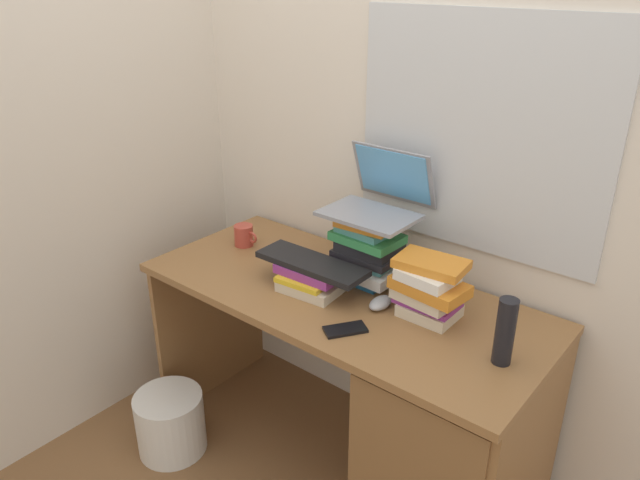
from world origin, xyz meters
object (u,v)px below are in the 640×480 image
at_px(laptop, 379,198).
at_px(water_bottle, 505,332).
at_px(computer_mouse, 381,303).
at_px(mug, 244,235).
at_px(desk, 424,419).
at_px(wastebasket, 171,423).
at_px(book_stack_tall, 368,250).
at_px(keyboard, 312,263).
at_px(book_stack_side, 428,289).
at_px(cell_phone, 345,329).
at_px(book_stack_keyboard_riser, 312,278).

height_order(laptop, water_bottle, laptop).
distance_m(computer_mouse, mug, 0.73).
bearing_deg(water_bottle, desk, 178.07).
xyz_separation_m(desk, wastebasket, (-0.94, -0.38, -0.29)).
bearing_deg(wastebasket, laptop, 46.29).
xyz_separation_m(desk, computer_mouse, (-0.22, 0.03, 0.37)).
relative_size(laptop, mug, 2.86).
distance_m(book_stack_tall, water_bottle, 0.63).
relative_size(keyboard, water_bottle, 2.00).
distance_m(book_stack_tall, book_stack_side, 0.32).
height_order(book_stack_tall, computer_mouse, book_stack_tall).
distance_m(desk, cell_phone, 0.45).
relative_size(book_stack_tall, cell_phone, 1.85).
height_order(keyboard, water_bottle, water_bottle).
bearing_deg(book_stack_keyboard_riser, desk, 2.69).
bearing_deg(mug, wastebasket, -90.42).
distance_m(keyboard, mug, 0.47).
relative_size(desk, book_stack_side, 5.85).
distance_m(book_stack_tall, computer_mouse, 0.23).
bearing_deg(cell_phone, computer_mouse, 122.43).
height_order(book_stack_keyboard_riser, wastebasket, book_stack_keyboard_riser).
bearing_deg(desk, mug, 174.81).
bearing_deg(water_bottle, book_stack_side, 164.52).
bearing_deg(cell_phone, mug, -165.52).
xyz_separation_m(computer_mouse, wastebasket, (-0.73, -0.40, -0.65)).
height_order(keyboard, mug, keyboard).
bearing_deg(keyboard, mug, 165.82).
xyz_separation_m(laptop, cell_phone, (0.15, -0.39, -0.30)).
height_order(laptop, keyboard, laptop).
distance_m(laptop, water_bottle, 0.68).
bearing_deg(cell_phone, book_stack_keyboard_riser, -174.98).
height_order(book_stack_side, keyboard, book_stack_side).
relative_size(book_stack_keyboard_riser, computer_mouse, 2.38).
relative_size(computer_mouse, water_bottle, 0.49).
relative_size(book_stack_side, laptop, 0.78).
bearing_deg(keyboard, cell_phone, -30.49).
relative_size(desk, water_bottle, 7.11).
xyz_separation_m(computer_mouse, water_bottle, (0.45, -0.03, 0.09)).
relative_size(book_stack_keyboard_riser, water_bottle, 1.18).
bearing_deg(computer_mouse, book_stack_tall, 138.66).
bearing_deg(mug, desk, -5.19).
bearing_deg(computer_mouse, cell_phone, -91.34).
bearing_deg(water_bottle, mug, 175.46).
bearing_deg(wastebasket, desk, 21.72).
xyz_separation_m(book_stack_side, laptop, (-0.30, 0.15, 0.20)).
bearing_deg(computer_mouse, laptop, 128.01).
relative_size(computer_mouse, mug, 0.91).
distance_m(book_stack_keyboard_riser, mug, 0.47).
height_order(book_stack_side, computer_mouse, book_stack_side).
xyz_separation_m(book_stack_keyboard_riser, cell_phone, (0.26, -0.14, -0.04)).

